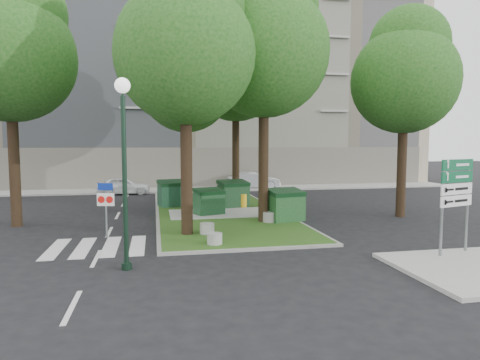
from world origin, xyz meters
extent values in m
plane|color=black|center=(0.00, 0.00, 0.00)|extent=(120.00, 120.00, 0.00)
cube|color=#244F16|center=(0.50, 8.00, 0.06)|extent=(6.00, 16.00, 0.12)
cube|color=gray|center=(0.50, 8.00, 0.05)|extent=(6.30, 16.30, 0.10)
cube|color=#999993|center=(0.00, 18.50, 0.06)|extent=(42.00, 3.00, 0.12)
cube|color=silver|center=(-3.75, 1.50, 0.01)|extent=(5.00, 3.00, 0.01)
cube|color=tan|center=(0.00, 26.00, 8.00)|extent=(41.00, 12.00, 16.00)
cylinder|color=black|center=(-1.50, 2.50, 3.08)|extent=(0.44, 0.44, 6.16)
sphere|color=#174B14|center=(-1.50, 2.50, 6.82)|extent=(5.20, 5.20, 5.20)
sphere|color=#174B14|center=(-1.20, 2.70, 8.58)|extent=(3.90, 3.90, 3.90)
cylinder|color=black|center=(2.00, 4.50, 3.36)|extent=(0.44, 0.44, 6.72)
sphere|color=#174B14|center=(2.00, 4.50, 7.44)|extent=(5.60, 5.60, 5.60)
sphere|color=#174B14|center=(2.30, 4.70, 9.36)|extent=(4.20, 4.20, 4.20)
cylinder|color=black|center=(-1.00, 9.00, 2.94)|extent=(0.44, 0.44, 5.88)
sphere|color=#174B14|center=(-1.00, 9.00, 6.51)|extent=(4.80, 4.80, 4.80)
sphere|color=#174B14|center=(-0.70, 9.20, 8.19)|extent=(3.60, 3.60, 3.60)
cylinder|color=black|center=(2.20, 12.00, 3.50)|extent=(0.44, 0.44, 7.00)
sphere|color=#174B14|center=(2.20, 12.00, 7.75)|extent=(5.80, 5.80, 5.80)
sphere|color=#174B14|center=(2.50, 12.20, 9.75)|extent=(4.35, 4.35, 4.35)
cylinder|color=black|center=(-8.50, 6.00, 3.22)|extent=(0.44, 0.44, 6.44)
sphere|color=#174B14|center=(-8.50, 6.00, 7.13)|extent=(5.40, 5.40, 5.40)
sphere|color=#174B14|center=(-8.20, 6.20, 8.97)|extent=(4.05, 4.05, 4.05)
cylinder|color=black|center=(9.00, 5.00, 2.94)|extent=(0.44, 0.44, 5.88)
sphere|color=#174B14|center=(9.00, 5.00, 6.51)|extent=(5.00, 5.00, 5.00)
sphere|color=#174B14|center=(9.30, 5.20, 8.19)|extent=(3.75, 3.75, 3.75)
cube|color=#0E361F|center=(-1.71, 9.91, 0.71)|extent=(1.69, 1.34, 1.17)
cube|color=black|center=(-1.71, 9.91, 1.39)|extent=(1.76, 1.42, 0.34)
cube|color=#113A1A|center=(-0.11, 6.85, 0.64)|extent=(1.53, 1.26, 1.03)
cube|color=black|center=(-0.11, 6.85, 1.24)|extent=(1.60, 1.34, 0.30)
cube|color=#0F3416|center=(1.49, 9.01, 0.71)|extent=(1.72, 1.37, 1.18)
cube|color=black|center=(1.49, 9.01, 1.40)|extent=(1.79, 1.45, 0.34)
cube|color=#134017|center=(3.00, 4.45, 0.71)|extent=(1.68, 1.32, 1.17)
cube|color=black|center=(3.00, 4.45, 1.39)|extent=(1.75, 1.40, 0.34)
cylinder|color=#A3A39E|center=(-0.75, 2.40, 0.32)|extent=(0.55, 0.55, 0.40)
cylinder|color=gray|center=(2.24, 4.27, 0.34)|extent=(0.61, 0.61, 0.44)
cylinder|color=#979792|center=(-0.70, 0.68, 0.31)|extent=(0.52, 0.52, 0.37)
cylinder|color=yellow|center=(1.96, 8.71, 0.48)|extent=(0.41, 0.41, 0.71)
cylinder|color=black|center=(-3.50, -1.37, 2.42)|extent=(0.14, 0.14, 4.84)
cylinder|color=black|center=(-3.50, -1.37, 0.10)|extent=(0.29, 0.29, 0.19)
sphere|color=white|center=(-3.50, -1.37, 5.13)|extent=(0.43, 0.43, 0.43)
cylinder|color=slate|center=(-4.49, 3.00, 1.10)|extent=(0.09, 0.09, 2.20)
cube|color=navy|center=(-4.49, 3.00, 1.94)|extent=(0.56, 0.18, 0.26)
cube|color=white|center=(-4.49, 3.00, 1.45)|extent=(0.65, 0.20, 0.48)
cylinder|color=red|center=(-4.65, 3.00, 1.45)|extent=(0.26, 0.09, 0.26)
cylinder|color=red|center=(-4.33, 3.00, 1.45)|extent=(0.26, 0.09, 0.26)
cylinder|color=slate|center=(5.89, -2.19, 1.59)|extent=(0.11, 0.11, 2.95)
cylinder|color=slate|center=(7.08, -1.81, 1.59)|extent=(0.11, 0.11, 2.95)
cube|color=#0A502C|center=(6.48, -2.00, 2.90)|extent=(1.42, 0.49, 0.34)
cube|color=#0A502C|center=(6.48, -2.00, 2.52)|extent=(1.42, 0.49, 0.34)
cube|color=white|center=(6.48, -2.00, 2.15)|extent=(1.42, 0.49, 0.34)
cube|color=white|center=(6.48, -2.00, 1.78)|extent=(1.42, 0.49, 0.34)
imported|color=white|center=(-4.81, 16.84, 0.61)|extent=(3.64, 1.59, 1.22)
imported|color=#A8ABB0|center=(4.84, 18.44, 0.66)|extent=(4.06, 1.58, 1.32)
camera|label=1|loc=(-2.68, -13.60, 3.58)|focal=32.00mm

